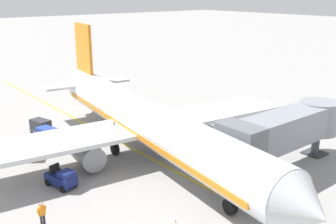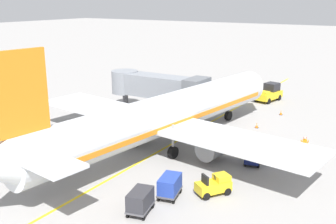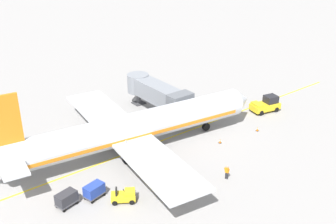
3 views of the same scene
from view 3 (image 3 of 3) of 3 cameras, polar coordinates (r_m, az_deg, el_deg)
name	(u,v)px [view 3 (image 3 of 3)]	position (r m, az deg, el deg)	size (l,w,h in m)	color
ground_plane	(136,150)	(52.50, -4.41, -5.30)	(400.00, 400.00, 0.00)	gray
gate_lead_in_line	(136,150)	(52.50, -4.41, -5.29)	(0.24, 80.00, 0.01)	gold
parked_airliner	(131,129)	(50.74, -5.21, -2.36)	(30.42, 37.33, 10.63)	silver
jet_bridge	(157,93)	(60.73, -1.57, 2.72)	(13.05, 3.50, 4.98)	gray
pushback_tractor	(266,105)	(64.24, 13.46, 1.02)	(3.05, 4.76, 2.40)	gold
baggage_tug_lead	(124,196)	(43.30, -6.12, -11.52)	(2.38, 2.75, 1.62)	gold
baggage_tug_trailing	(179,174)	(46.45, 1.55, -8.57)	(1.80, 2.72, 1.62)	navy
baggage_cart_front	(94,190)	(44.15, -10.22, -10.63)	(1.79, 2.98, 1.58)	#4C4C51
baggage_cart_second_in_train	(66,198)	(43.58, -13.94, -11.56)	(1.79, 2.98, 1.58)	#4C4C51
ground_crew_wing_walker	(227,172)	(46.83, 8.18, -8.20)	(0.72, 0.33, 1.69)	#232328
safety_cone_nose_left	(220,141)	(54.24, 7.25, -4.03)	(0.36, 0.36, 0.59)	black
safety_cone_nose_right	(257,129)	(58.20, 12.33, -2.33)	(0.36, 0.36, 0.59)	black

